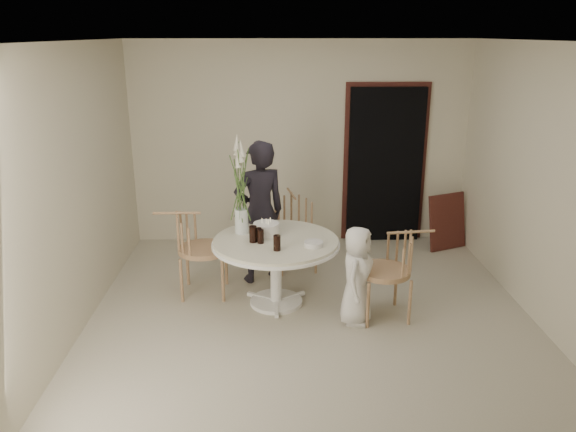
{
  "coord_description": "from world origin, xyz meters",
  "views": [
    {
      "loc": [
        -0.39,
        -5.19,
        2.77
      ],
      "look_at": [
        -0.22,
        0.3,
        0.97
      ],
      "focal_mm": 35.0,
      "sensor_mm": 36.0,
      "label": 1
    }
  ],
  "objects_px": {
    "chair_far": "(293,220)",
    "chair_left": "(191,241)",
    "chair_right": "(397,261)",
    "flower_vase": "(241,187)",
    "table": "(276,250)",
    "birthday_cake": "(266,229)",
    "boy": "(357,276)",
    "girl": "(260,212)"
  },
  "relations": [
    {
      "from": "table",
      "to": "chair_far",
      "type": "relative_size",
      "value": 1.47
    },
    {
      "from": "boy",
      "to": "flower_vase",
      "type": "xyz_separation_m",
      "value": [
        -1.15,
        0.64,
        0.73
      ]
    },
    {
      "from": "birthday_cake",
      "to": "flower_vase",
      "type": "xyz_separation_m",
      "value": [
        -0.26,
        0.07,
        0.44
      ]
    },
    {
      "from": "chair_far",
      "to": "girl",
      "type": "height_order",
      "value": "girl"
    },
    {
      "from": "flower_vase",
      "to": "birthday_cake",
      "type": "bearing_deg",
      "value": -14.88
    },
    {
      "from": "boy",
      "to": "girl",
      "type": "bearing_deg",
      "value": 63.56
    },
    {
      "from": "birthday_cake",
      "to": "boy",
      "type": "bearing_deg",
      "value": -32.59
    },
    {
      "from": "table",
      "to": "birthday_cake",
      "type": "distance_m",
      "value": 0.25
    },
    {
      "from": "table",
      "to": "flower_vase",
      "type": "xyz_separation_m",
      "value": [
        -0.36,
        0.22,
        0.62
      ]
    },
    {
      "from": "chair_far",
      "to": "chair_left",
      "type": "xyz_separation_m",
      "value": [
        -1.15,
        -0.79,
        0.04
      ]
    },
    {
      "from": "girl",
      "to": "chair_right",
      "type": "bearing_deg",
      "value": 123.34
    },
    {
      "from": "chair_left",
      "to": "girl",
      "type": "xyz_separation_m",
      "value": [
        0.75,
        0.34,
        0.21
      ]
    },
    {
      "from": "boy",
      "to": "chair_right",
      "type": "bearing_deg",
      "value": -52.7
    },
    {
      "from": "birthday_cake",
      "to": "girl",
      "type": "bearing_deg",
      "value": 99.13
    },
    {
      "from": "flower_vase",
      "to": "chair_right",
      "type": "bearing_deg",
      "value": -18.23
    },
    {
      "from": "table",
      "to": "girl",
      "type": "height_order",
      "value": "girl"
    },
    {
      "from": "chair_left",
      "to": "birthday_cake",
      "type": "height_order",
      "value": "chair_left"
    },
    {
      "from": "girl",
      "to": "flower_vase",
      "type": "distance_m",
      "value": 0.61
    },
    {
      "from": "girl",
      "to": "flower_vase",
      "type": "relative_size",
      "value": 1.55
    },
    {
      "from": "boy",
      "to": "flower_vase",
      "type": "bearing_deg",
      "value": 81.9
    },
    {
      "from": "table",
      "to": "birthday_cake",
      "type": "bearing_deg",
      "value": 124.22
    },
    {
      "from": "table",
      "to": "flower_vase",
      "type": "bearing_deg",
      "value": 149.16
    },
    {
      "from": "chair_far",
      "to": "boy",
      "type": "bearing_deg",
      "value": -78.86
    },
    {
      "from": "chair_far",
      "to": "chair_right",
      "type": "relative_size",
      "value": 0.98
    },
    {
      "from": "chair_right",
      "to": "boy",
      "type": "height_order",
      "value": "boy"
    },
    {
      "from": "chair_left",
      "to": "boy",
      "type": "distance_m",
      "value": 1.86
    },
    {
      "from": "chair_far",
      "to": "chair_left",
      "type": "relative_size",
      "value": 0.94
    },
    {
      "from": "chair_left",
      "to": "boy",
      "type": "bearing_deg",
      "value": -112.04
    },
    {
      "from": "table",
      "to": "girl",
      "type": "relative_size",
      "value": 0.8
    },
    {
      "from": "chair_far",
      "to": "birthday_cake",
      "type": "bearing_deg",
      "value": -118.84
    },
    {
      "from": "chair_far",
      "to": "birthday_cake",
      "type": "distance_m",
      "value": 1.0
    },
    {
      "from": "boy",
      "to": "table",
      "type": "bearing_deg",
      "value": 82.76
    },
    {
      "from": "chair_right",
      "to": "birthday_cake",
      "type": "bearing_deg",
      "value": -115.37
    },
    {
      "from": "table",
      "to": "chair_far",
      "type": "xyz_separation_m",
      "value": [
        0.22,
        1.07,
        -0.03
      ]
    },
    {
      "from": "table",
      "to": "boy",
      "type": "xyz_separation_m",
      "value": [
        0.79,
        -0.42,
        -0.11
      ]
    },
    {
      "from": "chair_right",
      "to": "chair_left",
      "type": "xyz_separation_m",
      "value": [
        -2.13,
        0.58,
        0.02
      ]
    },
    {
      "from": "chair_left",
      "to": "girl",
      "type": "height_order",
      "value": "girl"
    },
    {
      "from": "table",
      "to": "flower_vase",
      "type": "distance_m",
      "value": 0.75
    },
    {
      "from": "chair_right",
      "to": "boy",
      "type": "distance_m",
      "value": 0.44
    },
    {
      "from": "girl",
      "to": "birthday_cake",
      "type": "distance_m",
      "value": 0.49
    },
    {
      "from": "chair_far",
      "to": "chair_right",
      "type": "bearing_deg",
      "value": -64.04
    },
    {
      "from": "girl",
      "to": "boy",
      "type": "xyz_separation_m",
      "value": [
        0.97,
        -1.05,
        -0.32
      ]
    }
  ]
}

